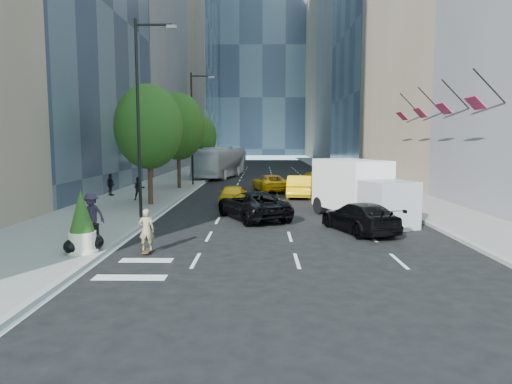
{
  "coord_description": "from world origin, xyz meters",
  "views": [
    {
      "loc": [
        -0.22,
        -19.34,
        4.11
      ],
      "look_at": [
        -0.5,
        3.02,
        1.6
      ],
      "focal_mm": 32.0,
      "sensor_mm": 36.0,
      "label": 1
    }
  ],
  "objects_px": {
    "skateboarder": "(147,233)",
    "planter_shrub": "(82,223)",
    "black_sedan_mercedes": "(359,217)",
    "city_bus": "(221,162)",
    "black_sedan_lincoln": "(252,205)",
    "box_truck": "(360,190)",
    "trash_can": "(92,236)"
  },
  "relations": [
    {
      "from": "trash_can",
      "to": "skateboarder",
      "type": "bearing_deg",
      "value": -10.29
    },
    {
      "from": "black_sedan_mercedes",
      "to": "planter_shrub",
      "type": "bearing_deg",
      "value": 4.19
    },
    {
      "from": "black_sedan_mercedes",
      "to": "skateboarder",
      "type": "bearing_deg",
      "value": 6.5
    },
    {
      "from": "box_truck",
      "to": "planter_shrub",
      "type": "distance_m",
      "value": 13.87
    },
    {
      "from": "skateboarder",
      "to": "black_sedan_lincoln",
      "type": "height_order",
      "value": "skateboarder"
    },
    {
      "from": "black_sedan_lincoln",
      "to": "city_bus",
      "type": "bearing_deg",
      "value": -106.03
    },
    {
      "from": "black_sedan_mercedes",
      "to": "city_bus",
      "type": "xyz_separation_m",
      "value": [
        -9.0,
        31.12,
        1.04
      ]
    },
    {
      "from": "black_sedan_mercedes",
      "to": "planter_shrub",
      "type": "xyz_separation_m",
      "value": [
        -10.8,
        -4.49,
        0.54
      ]
    },
    {
      "from": "box_truck",
      "to": "black_sedan_mercedes",
      "type": "bearing_deg",
      "value": -123.32
    },
    {
      "from": "planter_shrub",
      "to": "city_bus",
      "type": "bearing_deg",
      "value": 87.11
    },
    {
      "from": "skateboarder",
      "to": "black_sedan_lincoln",
      "type": "bearing_deg",
      "value": -118.0
    },
    {
      "from": "skateboarder",
      "to": "trash_can",
      "type": "bearing_deg",
      "value": -11.6
    },
    {
      "from": "skateboarder",
      "to": "planter_shrub",
      "type": "relative_size",
      "value": 0.68
    },
    {
      "from": "skateboarder",
      "to": "black_sedan_mercedes",
      "type": "bearing_deg",
      "value": -156.43
    },
    {
      "from": "planter_shrub",
      "to": "black_sedan_mercedes",
      "type": "bearing_deg",
      "value": 22.57
    },
    {
      "from": "skateboarder",
      "to": "city_bus",
      "type": "relative_size",
      "value": 0.13
    },
    {
      "from": "black_sedan_lincoln",
      "to": "black_sedan_mercedes",
      "type": "xyz_separation_m",
      "value": [
        4.9,
        -3.41,
        -0.06
      ]
    },
    {
      "from": "trash_can",
      "to": "planter_shrub",
      "type": "xyz_separation_m",
      "value": [
        0.01,
        -0.89,
        0.67
      ]
    },
    {
      "from": "skateboarder",
      "to": "trash_can",
      "type": "height_order",
      "value": "skateboarder"
    },
    {
      "from": "skateboarder",
      "to": "city_bus",
      "type": "xyz_separation_m",
      "value": [
        -0.37,
        35.12,
        0.95
      ]
    },
    {
      "from": "trash_can",
      "to": "box_truck",
      "type": "bearing_deg",
      "value": 30.87
    },
    {
      "from": "skateboarder",
      "to": "black_sedan_lincoln",
      "type": "xyz_separation_m",
      "value": [
        3.72,
        7.41,
        -0.04
      ]
    },
    {
      "from": "black_sedan_mercedes",
      "to": "box_truck",
      "type": "relative_size",
      "value": 0.68
    },
    {
      "from": "black_sedan_mercedes",
      "to": "trash_can",
      "type": "relative_size",
      "value": 5.74
    },
    {
      "from": "skateboarder",
      "to": "planter_shrub",
      "type": "xyz_separation_m",
      "value": [
        -2.17,
        -0.49,
        0.45
      ]
    },
    {
      "from": "skateboarder",
      "to": "black_sedan_lincoln",
      "type": "distance_m",
      "value": 8.29
    },
    {
      "from": "box_truck",
      "to": "trash_can",
      "type": "bearing_deg",
      "value": -170.5
    },
    {
      "from": "skateboarder",
      "to": "box_truck",
      "type": "bearing_deg",
      "value": -143.34
    },
    {
      "from": "city_bus",
      "to": "planter_shrub",
      "type": "distance_m",
      "value": 35.66
    },
    {
      "from": "city_bus",
      "to": "black_sedan_lincoln",
      "type": "bearing_deg",
      "value": -70.38
    },
    {
      "from": "skateboarder",
      "to": "black_sedan_mercedes",
      "type": "height_order",
      "value": "skateboarder"
    },
    {
      "from": "box_truck",
      "to": "skateboarder",
      "type": "bearing_deg",
      "value": -163.4
    }
  ]
}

